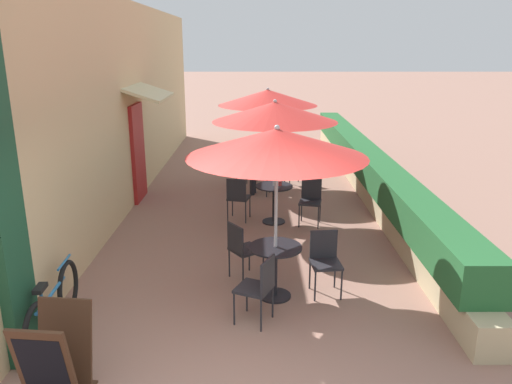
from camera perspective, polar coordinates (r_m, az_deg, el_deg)
cafe_facade_wall at (r=11.64m, az=-13.51°, el=10.03°), size 0.98×14.32×4.20m
planter_hedge at (r=11.90m, az=12.71°, el=2.60°), size 0.60×13.32×1.01m
patio_table_near at (r=6.77m, az=2.45°, el=-8.00°), size 0.71×0.71×0.74m
patio_umbrella_near at (r=6.27m, az=2.63°, el=5.62°), size 2.31×2.31×2.36m
cafe_chair_near_left at (r=6.95m, az=8.11°, el=-7.42°), size 0.44×0.44×0.87m
cafe_chair_near_right at (r=7.24m, az=-1.41°, el=-6.25°), size 0.56×0.56×0.87m
cafe_chair_near_back at (r=6.16m, az=0.61°, el=-10.54°), size 0.53×0.53×0.87m
patio_table_mid at (r=9.56m, az=2.30°, el=-0.56°), size 0.71×0.71×0.74m
patio_umbrella_mid at (r=9.21m, az=2.42°, el=9.13°), size 2.31×2.31×2.36m
cafe_chair_mid_left at (r=9.63m, az=-1.86°, el=-0.40°), size 0.48×0.48×0.87m
cafe_chair_mid_right at (r=9.53m, az=6.51°, el=-0.67°), size 0.48×0.48×0.87m
coffee_cup_mid at (r=9.48m, az=3.00°, el=0.99°), size 0.07×0.07×0.09m
patio_table_far at (r=12.00m, az=1.54°, el=3.01°), size 0.71×0.71×0.74m
patio_umbrella_far at (r=11.73m, az=1.60°, el=10.74°), size 2.31×2.31×2.36m
cafe_chair_far_left at (r=11.33m, az=1.15°, el=2.21°), size 0.48×0.48×0.87m
seated_patron_far_left at (r=11.31m, az=0.61°, el=3.08°), size 0.46×0.41×1.25m
cafe_chair_far_right at (r=12.29m, az=4.53°, el=3.31°), size 0.50×0.50×0.87m
cafe_chair_far_back at (r=12.42m, az=-1.07°, el=3.49°), size 0.57×0.57×0.87m
coffee_cup_far at (r=11.91m, az=2.03°, el=4.23°), size 0.07×0.07×0.09m
bicycle_leaning at (r=6.46m, az=-21.93°, el=-12.05°), size 0.14×1.76×0.78m
menu_board at (r=5.38m, az=-21.71°, el=-17.02°), size 0.61×0.68×0.92m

